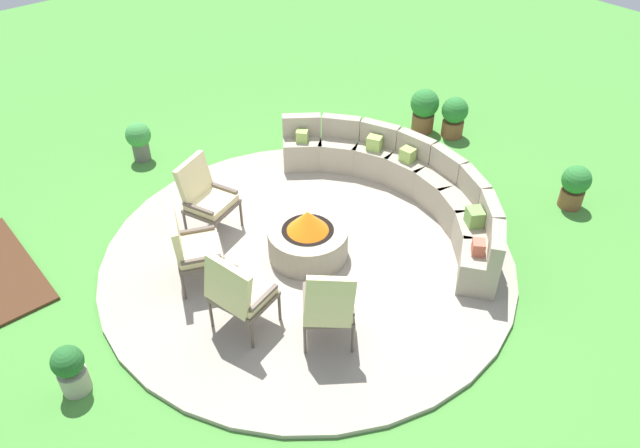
# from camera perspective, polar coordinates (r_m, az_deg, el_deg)

# --- Properties ---
(ground_plane) EXTENTS (24.00, 24.00, 0.00)m
(ground_plane) POSITION_cam_1_polar(r_m,az_deg,el_deg) (7.86, -1.11, -3.16)
(ground_plane) COLOR #478C38
(patio_circle) EXTENTS (5.23, 5.23, 0.06)m
(patio_circle) POSITION_cam_1_polar(r_m,az_deg,el_deg) (7.85, -1.11, -3.00)
(patio_circle) COLOR #9E9384
(patio_circle) RESTS_ON ground_plane
(fire_pit) EXTENTS (1.01, 1.01, 0.68)m
(fire_pit) POSITION_cam_1_polar(r_m,az_deg,el_deg) (7.66, -1.14, -1.37)
(fire_pit) COLOR #9E937F
(fire_pit) RESTS_ON patio_circle
(curved_stone_bench) EXTENTS (4.09, 1.49, 0.78)m
(curved_stone_bench) POSITION_cam_1_polar(r_m,az_deg,el_deg) (8.60, 8.04, 3.67)
(curved_stone_bench) COLOR #9E937F
(curved_stone_bench) RESTS_ON patio_circle
(lounge_chair_front_left) EXTENTS (0.74, 0.74, 1.05)m
(lounge_chair_front_left) POSITION_cam_1_polar(r_m,az_deg,el_deg) (8.03, -10.66, 2.62)
(lounge_chair_front_left) COLOR brown
(lounge_chair_front_left) RESTS_ON patio_circle
(lounge_chair_front_right) EXTENTS (0.78, 0.75, 1.02)m
(lounge_chair_front_right) POSITION_cam_1_polar(r_m,az_deg,el_deg) (7.27, -11.92, -2.03)
(lounge_chair_front_right) COLOR brown
(lounge_chair_front_right) RESTS_ON patio_circle
(lounge_chair_back_left) EXTENTS (0.74, 0.70, 1.08)m
(lounge_chair_back_left) POSITION_cam_1_polar(r_m,az_deg,el_deg) (6.60, -7.68, -6.26)
(lounge_chair_back_left) COLOR brown
(lounge_chair_back_left) RESTS_ON patio_circle
(lounge_chair_back_right) EXTENTS (0.78, 0.80, 1.06)m
(lounge_chair_back_right) POSITION_cam_1_polar(r_m,az_deg,el_deg) (6.42, 0.80, -7.48)
(lounge_chair_back_right) COLOR brown
(lounge_chair_back_right) RESTS_ON patio_circle
(potted_plant_0) EXTENTS (0.40, 0.40, 0.65)m
(potted_plant_0) POSITION_cam_1_polar(r_m,az_deg,el_deg) (9.25, 22.69, 3.36)
(potted_plant_0) COLOR brown
(potted_plant_0) RESTS_ON ground_plane
(potted_plant_1) EXTENTS (0.47, 0.47, 0.74)m
(potted_plant_1) POSITION_cam_1_polar(r_m,az_deg,el_deg) (10.50, 9.70, 10.57)
(potted_plant_1) COLOR brown
(potted_plant_1) RESTS_ON ground_plane
(potted_plant_2) EXTENTS (0.32, 0.32, 0.59)m
(potted_plant_2) POSITION_cam_1_polar(r_m,az_deg,el_deg) (6.72, -22.27, -12.43)
(potted_plant_2) COLOR #A89E8E
(potted_plant_2) RESTS_ON ground_plane
(potted_plant_3) EXTENTS (0.39, 0.39, 0.63)m
(potted_plant_3) POSITION_cam_1_polar(r_m,az_deg,el_deg) (9.98, -16.54, 7.60)
(potted_plant_3) COLOR #605B56
(potted_plant_3) RESTS_ON ground_plane
(potted_plant_4) EXTENTS (0.43, 0.43, 0.69)m
(potted_plant_4) POSITION_cam_1_polar(r_m,az_deg,el_deg) (10.45, 12.42, 9.87)
(potted_plant_4) COLOR brown
(potted_plant_4) RESTS_ON ground_plane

